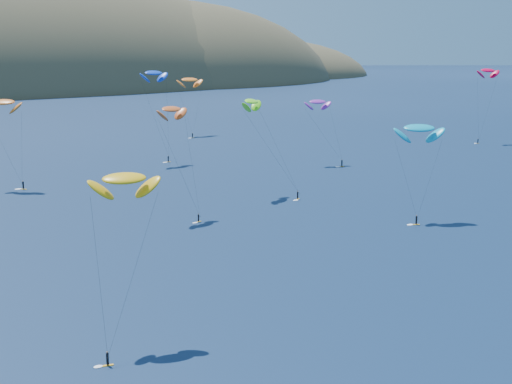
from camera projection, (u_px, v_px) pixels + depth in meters
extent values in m
ellipsoid|color=#3D3526|center=(163.00, 93.00, 610.40)|extent=(320.00, 220.00, 156.00)
ellipsoid|color=#3D3526|center=(258.00, 81.00, 704.46)|extent=(240.00, 180.00, 84.00)
cube|color=orange|center=(23.00, 189.00, 171.61)|extent=(1.52, 1.37, 0.09)
cylinder|color=black|center=(23.00, 185.00, 171.40)|extent=(0.37, 0.37, 1.70)
sphere|color=#8C6047|center=(23.00, 181.00, 171.19)|extent=(0.29, 0.29, 0.29)
ellipsoid|color=orange|center=(3.00, 102.00, 170.08)|extent=(9.79, 9.13, 5.12)
cube|color=orange|center=(108.00, 365.00, 78.89)|extent=(1.31, 0.64, 0.07)
cylinder|color=black|center=(107.00, 359.00, 78.72)|extent=(0.29, 0.29, 1.34)
sphere|color=#8C6047|center=(107.00, 352.00, 78.56)|extent=(0.23, 0.23, 0.23)
ellipsoid|color=gold|center=(124.00, 178.00, 83.64)|extent=(8.62, 5.43, 4.46)
cube|color=orange|center=(298.00, 199.00, 160.96)|extent=(1.41, 1.14, 0.08)
cylinder|color=black|center=(298.00, 195.00, 160.77)|extent=(0.33, 0.33, 1.52)
sphere|color=#8C6047|center=(298.00, 192.00, 160.58)|extent=(0.26, 0.26, 0.26)
ellipsoid|color=#6BE51C|center=(251.00, 101.00, 162.68)|extent=(8.48, 7.35, 4.34)
cube|color=orange|center=(168.00, 162.00, 210.09)|extent=(1.49, 0.70, 0.08)
cylinder|color=black|center=(168.00, 159.00, 209.90)|extent=(0.34, 0.34, 1.54)
sphere|color=#8C6047|center=(168.00, 156.00, 209.72)|extent=(0.26, 0.26, 0.26)
ellipsoid|color=#0D37B9|center=(154.00, 73.00, 205.19)|extent=(9.55, 5.87, 4.96)
cube|color=orange|center=(416.00, 225.00, 138.88)|extent=(1.48, 1.05, 0.08)
cylinder|color=black|center=(416.00, 220.00, 138.68)|extent=(0.34, 0.34, 1.55)
sphere|color=#8C6047|center=(417.00, 216.00, 138.50)|extent=(0.26, 0.26, 0.26)
ellipsoid|color=#0390B6|center=(419.00, 128.00, 141.20)|extent=(10.65, 8.47, 5.40)
cube|color=orange|center=(342.00, 167.00, 202.36)|extent=(1.63, 0.73, 0.09)
cylinder|color=black|center=(342.00, 163.00, 202.16)|extent=(0.37, 0.37, 1.68)
sphere|color=#8C6047|center=(342.00, 160.00, 201.95)|extent=(0.28, 0.28, 0.28)
ellipsoid|color=purple|center=(318.00, 102.00, 204.54)|extent=(8.45, 5.04, 4.42)
cube|color=orange|center=(478.00, 143.00, 247.76)|extent=(1.35, 0.56, 0.07)
cylinder|color=black|center=(478.00, 141.00, 247.58)|extent=(0.31, 0.31, 1.40)
sphere|color=#8C6047|center=(478.00, 139.00, 247.41)|extent=(0.23, 0.23, 0.23)
ellipsoid|color=#CF0031|center=(488.00, 70.00, 247.81)|extent=(9.38, 5.38, 4.95)
cube|color=orange|center=(199.00, 222.00, 141.05)|extent=(1.31, 0.78, 0.07)
cylinder|color=black|center=(198.00, 218.00, 140.88)|extent=(0.29, 0.29, 1.34)
sphere|color=#8C6047|center=(198.00, 214.00, 140.72)|extent=(0.23, 0.23, 0.23)
ellipsoid|color=#CC511C|center=(171.00, 109.00, 141.92)|extent=(8.24, 5.88, 4.18)
cube|color=orange|center=(193.00, 138.00, 261.45)|extent=(1.44, 0.42, 0.08)
cylinder|color=black|center=(192.00, 135.00, 261.26)|extent=(0.34, 0.34, 1.54)
sphere|color=#8C6047|center=(192.00, 133.00, 261.07)|extent=(0.26, 0.26, 0.26)
ellipsoid|color=orange|center=(190.00, 80.00, 267.46)|extent=(10.14, 4.76, 5.65)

